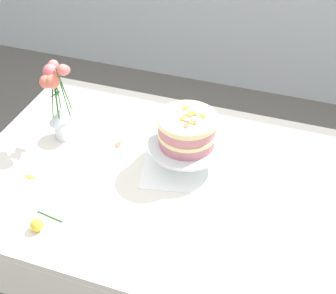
# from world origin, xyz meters

# --- Properties ---
(ground_plane) EXTENTS (12.00, 12.00, 0.00)m
(ground_plane) POSITION_xyz_m (0.00, 0.00, 0.00)
(ground_plane) COLOR #666059
(dining_table) EXTENTS (1.40, 1.00, 0.74)m
(dining_table) POSITION_xyz_m (0.00, -0.02, 0.65)
(dining_table) COLOR white
(dining_table) RESTS_ON ground
(linen_napkin) EXTENTS (0.38, 0.38, 0.00)m
(linen_napkin) POSITION_xyz_m (0.08, 0.10, 0.74)
(linen_napkin) COLOR white
(linen_napkin) RESTS_ON dining_table
(cake_stand) EXTENTS (0.29, 0.29, 0.10)m
(cake_stand) POSITION_xyz_m (0.08, 0.10, 0.82)
(cake_stand) COLOR silver
(cake_stand) RESTS_ON linen_napkin
(layer_cake) EXTENTS (0.22, 0.22, 0.13)m
(layer_cake) POSITION_xyz_m (0.08, 0.10, 0.90)
(layer_cake) COLOR #CC7A84
(layer_cake) RESTS_ON cake_stand
(flower_vase) EXTENTS (0.12, 0.12, 0.35)m
(flower_vase) POSITION_xyz_m (-0.43, 0.09, 0.90)
(flower_vase) COLOR silver
(flower_vase) RESTS_ON dining_table
(fallen_rose) EXTENTS (0.10, 0.09, 0.04)m
(fallen_rose) POSITION_xyz_m (-0.28, -0.37, 0.76)
(fallen_rose) COLOR #2D6028
(fallen_rose) RESTS_ON dining_table
(loose_petal_0) EXTENTS (0.03, 0.04, 0.01)m
(loose_petal_0) POSITION_xyz_m (-0.21, 0.11, 0.74)
(loose_petal_0) COLOR #E56B51
(loose_petal_0) RESTS_ON dining_table
(loose_petal_1) EXTENTS (0.04, 0.02, 0.01)m
(loose_petal_1) POSITION_xyz_m (-0.44, -0.17, 0.74)
(loose_petal_1) COLOR yellow
(loose_petal_1) RESTS_ON dining_table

